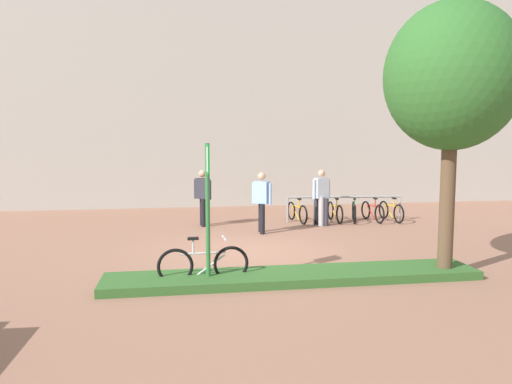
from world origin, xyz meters
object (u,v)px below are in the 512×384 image
(bollard_steel, at_px, (321,211))
(person_suited_dark, at_px, (203,194))
(bike_at_sign, at_px, (204,264))
(bike_rack_cluster, at_px, (344,211))
(tree_sidewalk, at_px, (452,78))
(person_shirt_white, at_px, (262,199))
(parking_sign_post, at_px, (208,193))
(person_shirt_blue, at_px, (321,194))

(bollard_steel, relative_size, person_suited_dark, 0.52)
(bike_at_sign, distance_m, bike_rack_cluster, 7.82)
(tree_sidewalk, relative_size, person_suited_dark, 3.01)
(bike_rack_cluster, height_order, bollard_steel, bollard_steel)
(person_shirt_white, bearing_deg, bike_at_sign, -112.19)
(parking_sign_post, bearing_deg, tree_sidewalk, -1.52)
(bollard_steel, bearing_deg, parking_sign_post, -124.23)
(bike_rack_cluster, bearing_deg, bollard_steel, -145.54)
(tree_sidewalk, xyz_separation_m, person_shirt_blue, (-0.72, 5.81, -2.78))
(tree_sidewalk, distance_m, person_shirt_white, 6.24)
(bike_at_sign, distance_m, person_shirt_blue, 6.82)
(tree_sidewalk, xyz_separation_m, bollard_steel, (-0.75, 5.71, -3.31))
(bike_rack_cluster, bearing_deg, bike_at_sign, -128.43)
(parking_sign_post, xyz_separation_m, bollard_steel, (3.80, 5.59, -1.21))
(parking_sign_post, height_order, bike_rack_cluster, parking_sign_post)
(person_shirt_blue, height_order, person_suited_dark, same)
(tree_sidewalk, xyz_separation_m, person_shirt_white, (-2.75, 4.87, -2.78))
(bike_rack_cluster, distance_m, bollard_steel, 1.19)
(bike_at_sign, relative_size, person_shirt_white, 0.98)
(tree_sidewalk, distance_m, parking_sign_post, 5.01)
(tree_sidewalk, xyz_separation_m, bike_at_sign, (-4.63, 0.26, -3.41))
(person_suited_dark, bearing_deg, bike_at_sign, -92.84)
(bike_rack_cluster, distance_m, person_suited_dark, 4.61)
(bike_at_sign, bearing_deg, tree_sidewalk, -3.16)
(tree_sidewalk, height_order, person_suited_dark, tree_sidewalk)
(tree_sidewalk, xyz_separation_m, parking_sign_post, (-4.55, 0.12, -2.10))
(person_shirt_white, height_order, person_shirt_blue, same)
(person_shirt_white, relative_size, person_suited_dark, 1.00)
(bollard_steel, bearing_deg, tree_sidewalk, -82.51)
(tree_sidewalk, distance_m, bike_at_sign, 5.76)
(tree_sidewalk, distance_m, bike_rack_cluster, 7.24)
(person_suited_dark, bearing_deg, person_shirt_white, -41.60)
(bike_rack_cluster, xyz_separation_m, person_shirt_blue, (-0.95, -0.57, 0.64))
(tree_sidewalk, relative_size, person_shirt_white, 3.01)
(person_shirt_blue, bearing_deg, parking_sign_post, -123.92)
(parking_sign_post, height_order, person_suited_dark, parking_sign_post)
(person_shirt_blue, bearing_deg, bike_at_sign, -125.10)
(parking_sign_post, height_order, bollard_steel, parking_sign_post)
(bike_at_sign, relative_size, bollard_steel, 1.87)
(bike_at_sign, height_order, person_shirt_blue, person_shirt_blue)
(parking_sign_post, bearing_deg, person_suited_dark, 87.94)
(bollard_steel, height_order, person_suited_dark, person_suited_dark)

